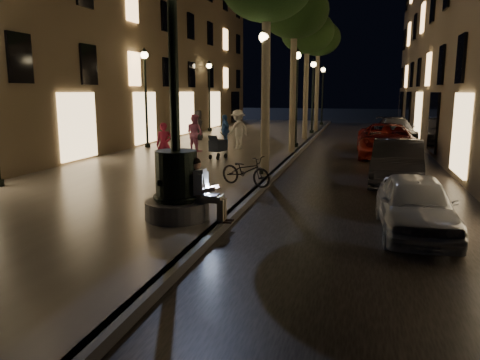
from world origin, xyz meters
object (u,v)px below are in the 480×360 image
(pedestrian_pink, at_px, (195,133))
(pedestrian_blue, at_px, (225,131))
(fountain_lamppost, at_px, (176,173))
(pedestrian_white, at_px, (238,130))
(tree_third, at_px, (307,33))
(pedestrian_dark, at_px, (198,125))
(car_second, at_px, (397,163))
(lamp_curb_d, at_px, (323,87))
(tree_second, at_px, (294,12))
(lamp_curb_b, at_px, (297,85))
(tree_far, at_px, (318,39))
(car_front, at_px, (416,205))
(lamp_curb_a, at_px, (264,82))
(car_rear, at_px, (395,130))
(seated_man_laptop, at_px, (203,188))
(lamp_curb_c, at_px, (313,87))
(lamp_left_b, at_px, (145,85))
(pedestrian_red, at_px, (164,145))
(bicycle, at_px, (246,171))
(stroller, at_px, (218,146))
(car_third, at_px, (387,141))
(lamp_left_c, at_px, (209,87))

(pedestrian_pink, distance_m, pedestrian_blue, 2.16)
(fountain_lamppost, distance_m, pedestrian_white, 12.54)
(tree_third, height_order, pedestrian_dark, tree_third)
(fountain_lamppost, bearing_deg, car_second, 50.97)
(lamp_curb_d, relative_size, pedestrian_dark, 2.86)
(tree_second, relative_size, car_second, 1.71)
(lamp_curb_b, distance_m, pedestrian_pink, 5.64)
(tree_far, xyz_separation_m, pedestrian_pink, (-4.32, -13.01, -5.37))
(car_front, height_order, car_second, car_second)
(lamp_curb_a, distance_m, car_rear, 14.52)
(seated_man_laptop, height_order, pedestrian_blue, pedestrian_blue)
(lamp_curb_a, relative_size, lamp_curb_d, 1.00)
(seated_man_laptop, height_order, tree_far, tree_far)
(seated_man_laptop, xyz_separation_m, lamp_curb_c, (0.09, 22.00, 2.32))
(lamp_curb_d, bearing_deg, seated_man_laptop, -90.17)
(lamp_left_b, bearing_deg, tree_second, 0.00)
(pedestrian_red, xyz_separation_m, pedestrian_pink, (-0.38, 4.37, 0.05))
(bicycle, bearing_deg, tree_third, 21.38)
(stroller, distance_m, car_third, 7.78)
(tree_far, distance_m, pedestrian_white, 13.01)
(lamp_left_c, xyz_separation_m, bicycle, (7.00, -18.11, -2.59))
(pedestrian_pink, xyz_separation_m, pedestrian_white, (1.69, 1.41, 0.08))
(seated_man_laptop, height_order, bicycle, seated_man_laptop)
(tree_third, relative_size, car_rear, 1.47)
(lamp_left_c, distance_m, stroller, 14.02)
(tree_second, bearing_deg, car_second, -54.24)
(stroller, relative_size, car_second, 0.25)
(car_second, relative_size, pedestrian_red, 2.67)
(fountain_lamppost, xyz_separation_m, lamp_left_c, (-6.40, 22.00, 2.02))
(bicycle, bearing_deg, pedestrian_blue, 41.58)
(seated_man_laptop, distance_m, pedestrian_dark, 16.99)
(fountain_lamppost, xyz_separation_m, tree_far, (0.78, 24.00, 5.22))
(car_second, relative_size, pedestrian_blue, 2.67)
(lamp_curb_b, distance_m, pedestrian_red, 8.61)
(fountain_lamppost, relative_size, lamp_curb_b, 1.08)
(seated_man_laptop, distance_m, tree_far, 24.63)
(pedestrian_pink, xyz_separation_m, bicycle, (4.14, -7.10, -0.41))
(tree_second, height_order, pedestrian_red, tree_second)
(car_third, relative_size, pedestrian_white, 2.88)
(lamp_left_b, relative_size, car_rear, 0.98)
(car_front, distance_m, pedestrian_pink, 13.31)
(tree_third, xyz_separation_m, car_front, (4.30, -17.21, -5.52))
(lamp_left_c, distance_m, car_second, 19.67)
(lamp_curb_c, distance_m, pedestrian_white, 10.15)
(tree_far, height_order, lamp_left_c, tree_far)
(stroller, bearing_deg, lamp_curb_a, -34.39)
(car_rear, bearing_deg, bicycle, -112.45)
(lamp_left_b, distance_m, pedestrian_dark, 4.72)
(tree_far, bearing_deg, stroller, -99.83)
(lamp_left_c, relative_size, car_second, 1.11)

